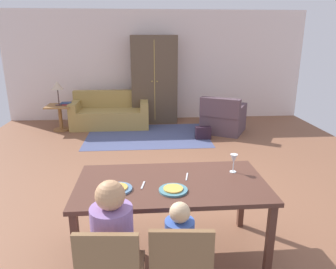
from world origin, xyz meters
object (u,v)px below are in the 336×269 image
Objects in this scene: couch at (111,114)px; plate_near_man at (118,189)px; person_man at (115,253)px; book_lower at (68,104)px; side_table at (60,114)px; handbag at (203,133)px; table_lamp at (57,86)px; dining_chair_child at (181,268)px; wine_glass at (234,159)px; armchair at (223,118)px; dining_table at (171,189)px; plate_near_child at (173,190)px; book_upper at (66,103)px; armoire at (154,80)px; person_child at (179,259)px.

plate_near_man is at bearing -83.48° from couch.
book_lower is (-1.49, 5.18, 0.08)m from person_man.
handbag is at bearing -16.03° from side_table.
side_table is at bearing 0.00° from table_lamp.
dining_chair_child is (0.47, -0.70, -0.28)m from plate_near_man.
wine_glass is 4.02m from armchair.
dining_table is 0.50m from plate_near_man.
couch is (-1.04, 4.94, -0.47)m from plate_near_child.
wine_glass reaches higher than armchair.
side_table is at bearing 173.03° from armchair.
wine_glass is at bearing 15.15° from plate_near_man.
plate_near_man is 4.93m from side_table.
dining_chair_child is at bearing -20.40° from person_man.
book_lower is (-1.48, 4.66, -0.18)m from plate_near_man.
armchair reaches higher than handbag.
dining_chair_child is 5.74m from book_upper.
armchair is at bearing 72.74° from dining_chair_child.
wine_glass is at bearing -57.30° from table_lamp.
plate_near_child is 0.14× the size of couch.
plate_near_child is 0.21× the size of armchair.
dining_table is 0.82m from person_man.
dining_chair_child is 3.95× the size of book_upper.
handbag is (0.36, 3.42, -0.76)m from wine_glass.
book_lower is (-1.96, 4.72, -0.18)m from plate_near_child.
dining_chair_child is 0.49× the size of couch.
dining_chair_child is 1.61× the size of table_lamp.
table_lamp is at bearing -158.35° from book_upper.
person_man is 5.04× the size of book_upper.
armoire is (0.50, 5.78, 0.54)m from person_man.
book_lower is at bearing 106.02° from person_man.
dining_chair_child is (-0.01, -0.82, -0.20)m from dining_table.
wine_glass is at bearing -95.95° from handbag.
book_lower is at bearing 172.15° from armchair.
handbag is (3.13, -0.90, -0.25)m from side_table.
side_table is 1.07× the size of table_lamp.
plate_near_child is 1.34× the size of wine_glass.
plate_near_child is at bearing -104.59° from handbag.
dining_chair_child reaches higher than plate_near_man.
armoire reaches higher than couch.
wine_glass reaches higher than dining_table.
plate_near_child is 0.71m from person_man.
side_table is at bearing 111.91° from dining_chair_child.
dining_table is 0.84m from dining_chair_child.
side_table is 0.29m from book_upper.
wine_glass reaches higher than person_child.
handbag is (0.99, 3.78, -0.64)m from plate_near_child.
plate_near_child is 0.23× the size of person_man.
person_man is (-0.48, -0.65, -0.17)m from dining_table.
dining_table is 9.38× the size of wine_glass.
book_lower is (-2.59, 4.36, -0.30)m from wine_glass.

